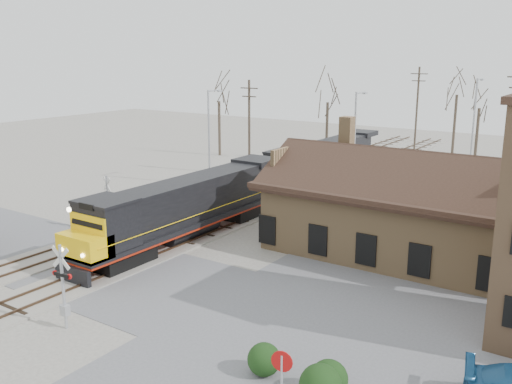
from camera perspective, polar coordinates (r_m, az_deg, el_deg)
ground at (r=33.23m, az=-14.65°, el=-7.65°), size 140.00×140.00×0.00m
road at (r=33.22m, az=-14.65°, el=-7.62°), size 60.00×9.00×0.03m
parking_lot at (r=27.43m, az=19.24°, el=-12.64°), size 22.00×26.00×0.03m
track_main at (r=43.94m, az=0.11°, el=-1.86°), size 3.40×90.00×0.24m
track_siding at (r=46.52m, az=-4.49°, el=-1.02°), size 3.40×90.00×0.24m
depot at (r=35.44m, az=13.60°, el=-2.14°), size 15.20×9.31×7.90m
locomotive_lead at (r=36.86m, az=-7.35°, el=-1.62°), size 2.79×18.72×4.15m
locomotive_trailing at (r=52.23m, az=6.54°, el=2.93°), size 2.79×18.72×3.93m
crossbuck_near at (r=26.50m, az=-18.71°, el=-9.23°), size 1.11×0.29×3.89m
crossbuck_far at (r=39.85m, az=-14.57°, el=-1.30°), size 1.09×0.38×3.89m
do_not_enter_sign at (r=19.46m, az=2.59°, el=-17.62°), size 0.74×0.18×2.50m
hedge_a at (r=22.32m, az=0.81°, el=-16.40°), size 1.27×1.27×1.27m
hedge_b at (r=21.27m, az=7.30°, el=-18.04°), size 1.36×1.36×1.36m
streetlight_a at (r=52.00m, az=-4.63°, el=5.95°), size 0.25×2.04×8.71m
streetlight_b at (r=47.43m, az=9.89°, el=5.14°), size 0.25×2.04×8.86m
streetlight_c at (r=54.97m, az=20.93°, el=6.07°), size 0.25×2.04×9.74m
utility_pole_a at (r=56.34m, az=-0.68°, el=6.61°), size 2.00×0.24×9.39m
utility_pole_b at (r=69.73m, az=15.78°, el=7.88°), size 2.00×0.24×10.39m
tree_a at (r=67.66m, az=-3.74°, el=9.93°), size 4.28×4.28×10.49m
tree_b at (r=63.83m, az=7.21°, el=9.86°), size 4.42×4.42×10.83m
tree_c at (r=71.34m, az=19.53°, el=10.10°), size 4.79×4.79×11.72m
tree_d at (r=65.37m, az=21.51°, el=8.69°), size 4.15×4.15×10.16m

